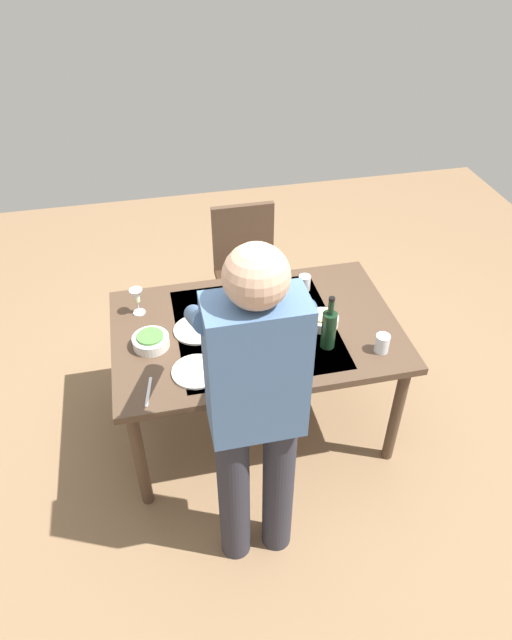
{
  "coord_description": "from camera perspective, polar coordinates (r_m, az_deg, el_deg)",
  "views": [
    {
      "loc": [
        0.47,
        2.16,
        2.59
      ],
      "look_at": [
        0.0,
        0.0,
        0.78
      ],
      "focal_mm": 31.65,
      "sensor_mm": 36.0,
      "label": 1
    }
  ],
  "objects": [
    {
      "name": "ground_plane",
      "position": [
        3.4,
        -0.0,
        -10.16
      ],
      "size": [
        6.0,
        6.0,
        0.0
      ],
      "primitive_type": "plane",
      "color": "#846647"
    },
    {
      "name": "dining_table",
      "position": [
        2.94,
        -0.0,
        -1.85
      ],
      "size": [
        1.46,
        0.94,
        0.73
      ],
      "color": "#4C3828",
      "rests_on": "ground_plane"
    },
    {
      "name": "chair_near",
      "position": [
        3.69,
        -0.98,
        5.48
      ],
      "size": [
        0.4,
        0.4,
        0.91
      ],
      "color": "#352114",
      "rests_on": "ground_plane"
    },
    {
      "name": "person_server",
      "position": [
        2.18,
        -0.08,
        -8.66
      ],
      "size": [
        0.42,
        0.61,
        1.69
      ],
      "color": "#2D2D38",
      "rests_on": "ground_plane"
    },
    {
      "name": "wine_bottle",
      "position": [
        2.74,
        7.37,
        -0.86
      ],
      "size": [
        0.07,
        0.07,
        0.3
      ],
      "color": "black",
      "rests_on": "dining_table"
    },
    {
      "name": "wine_glass_left",
      "position": [
        2.98,
        -11.97,
        2.28
      ],
      "size": [
        0.07,
        0.07,
        0.15
      ],
      "color": "white",
      "rests_on": "dining_table"
    },
    {
      "name": "water_cup_near_left",
      "position": [
        2.79,
        12.63,
        -2.32
      ],
      "size": [
        0.07,
        0.07,
        0.1
      ],
      "primitive_type": "cylinder",
      "color": "silver",
      "rests_on": "dining_table"
    },
    {
      "name": "water_cup_near_right",
      "position": [
        3.14,
        4.93,
        3.77
      ],
      "size": [
        0.07,
        0.07,
        0.09
      ],
      "primitive_type": "cylinder",
      "color": "silver",
      "rests_on": "dining_table"
    },
    {
      "name": "serving_bowl_pasta",
      "position": [
        2.74,
        1.8,
        -2.6
      ],
      "size": [
        0.3,
        0.3,
        0.07
      ],
      "color": "silver",
      "rests_on": "dining_table"
    },
    {
      "name": "side_bowl_salad",
      "position": [
        2.81,
        -10.59,
        -2.06
      ],
      "size": [
        0.18,
        0.18,
        0.07
      ],
      "color": "silver",
      "rests_on": "dining_table"
    },
    {
      "name": "side_bowl_bread",
      "position": [
        2.9,
        6.77,
        0.01
      ],
      "size": [
        0.16,
        0.16,
        0.07
      ],
      "color": "silver",
      "rests_on": "dining_table"
    },
    {
      "name": "dinner_plate_near",
      "position": [
        2.88,
        -6.07,
        -0.99
      ],
      "size": [
        0.23,
        0.23,
        0.01
      ],
      "primitive_type": "cylinder",
      "color": "silver",
      "rests_on": "dining_table"
    },
    {
      "name": "dinner_plate_far",
      "position": [
        2.66,
        -6.06,
        -5.19
      ],
      "size": [
        0.23,
        0.23,
        0.01
      ],
      "primitive_type": "cylinder",
      "color": "silver",
      "rests_on": "dining_table"
    },
    {
      "name": "table_fork",
      "position": [
        2.6,
        -10.81,
        -7.13
      ],
      "size": [
        0.05,
        0.18,
        0.0
      ],
      "primitive_type": "cube",
      "rotation": [
        0.0,
        0.0,
        -0.18
      ],
      "color": "silver",
      "rests_on": "dining_table"
    }
  ]
}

